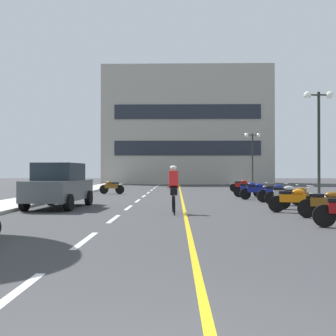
% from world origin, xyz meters
% --- Properties ---
extents(ground_plane, '(140.00, 140.00, 0.00)m').
position_xyz_m(ground_plane, '(0.00, 21.00, 0.00)').
color(ground_plane, '#38383A').
extents(curb_left, '(2.40, 72.00, 0.12)m').
position_xyz_m(curb_left, '(-7.20, 24.00, 0.06)').
color(curb_left, '#B7B2A8').
rests_on(curb_left, ground).
extents(curb_right, '(2.40, 72.00, 0.12)m').
position_xyz_m(curb_right, '(7.20, 24.00, 0.06)').
color(curb_right, '#B7B2A8').
rests_on(curb_right, ground).
extents(lane_dash_0, '(0.14, 2.20, 0.01)m').
position_xyz_m(lane_dash_0, '(-2.00, 2.00, 0.00)').
color(lane_dash_0, silver).
rests_on(lane_dash_0, ground).
extents(lane_dash_1, '(0.14, 2.20, 0.01)m').
position_xyz_m(lane_dash_1, '(-2.00, 6.00, 0.00)').
color(lane_dash_1, silver).
rests_on(lane_dash_1, ground).
extents(lane_dash_2, '(0.14, 2.20, 0.01)m').
position_xyz_m(lane_dash_2, '(-2.00, 10.00, 0.00)').
color(lane_dash_2, silver).
rests_on(lane_dash_2, ground).
extents(lane_dash_3, '(0.14, 2.20, 0.01)m').
position_xyz_m(lane_dash_3, '(-2.00, 14.00, 0.00)').
color(lane_dash_3, silver).
rests_on(lane_dash_3, ground).
extents(lane_dash_4, '(0.14, 2.20, 0.01)m').
position_xyz_m(lane_dash_4, '(-2.00, 18.00, 0.00)').
color(lane_dash_4, silver).
rests_on(lane_dash_4, ground).
extents(lane_dash_5, '(0.14, 2.20, 0.01)m').
position_xyz_m(lane_dash_5, '(-2.00, 22.00, 0.00)').
color(lane_dash_5, silver).
rests_on(lane_dash_5, ground).
extents(lane_dash_6, '(0.14, 2.20, 0.01)m').
position_xyz_m(lane_dash_6, '(-2.00, 26.00, 0.00)').
color(lane_dash_6, silver).
rests_on(lane_dash_6, ground).
extents(lane_dash_7, '(0.14, 2.20, 0.01)m').
position_xyz_m(lane_dash_7, '(-2.00, 30.00, 0.00)').
color(lane_dash_7, silver).
rests_on(lane_dash_7, ground).
extents(lane_dash_8, '(0.14, 2.20, 0.01)m').
position_xyz_m(lane_dash_8, '(-2.00, 34.00, 0.00)').
color(lane_dash_8, silver).
rests_on(lane_dash_8, ground).
extents(lane_dash_9, '(0.14, 2.20, 0.01)m').
position_xyz_m(lane_dash_9, '(-2.00, 38.00, 0.00)').
color(lane_dash_9, silver).
rests_on(lane_dash_9, ground).
extents(lane_dash_10, '(0.14, 2.20, 0.01)m').
position_xyz_m(lane_dash_10, '(-2.00, 42.00, 0.00)').
color(lane_dash_10, silver).
rests_on(lane_dash_10, ground).
extents(lane_dash_11, '(0.14, 2.20, 0.01)m').
position_xyz_m(lane_dash_11, '(-2.00, 46.00, 0.00)').
color(lane_dash_11, silver).
rests_on(lane_dash_11, ground).
extents(centre_line_yellow, '(0.12, 66.00, 0.01)m').
position_xyz_m(centre_line_yellow, '(0.25, 24.00, 0.00)').
color(centre_line_yellow, gold).
rests_on(centre_line_yellow, ground).
extents(office_building, '(20.16, 9.27, 14.04)m').
position_xyz_m(office_building, '(1.24, 49.57, 7.02)').
color(office_building, '#9E998E').
rests_on(office_building, ground).
extents(street_lamp_mid, '(1.46, 0.36, 5.34)m').
position_xyz_m(street_lamp_mid, '(7.01, 17.79, 4.00)').
color(street_lamp_mid, black).
rests_on(street_lamp_mid, curb_right).
extents(street_lamp_far, '(1.46, 0.36, 4.93)m').
position_xyz_m(street_lamp_far, '(7.01, 35.54, 3.74)').
color(street_lamp_far, black).
rests_on(street_lamp_far, curb_right).
extents(parked_car_near, '(2.10, 4.28, 1.82)m').
position_xyz_m(parked_car_near, '(-4.82, 13.92, 0.92)').
color(parked_car_near, black).
rests_on(parked_car_near, ground).
extents(motorcycle_3, '(1.65, 0.77, 0.92)m').
position_xyz_m(motorcycle_3, '(4.64, 10.24, 0.47)').
color(motorcycle_3, black).
rests_on(motorcycle_3, ground).
extents(motorcycle_4, '(1.68, 0.66, 0.92)m').
position_xyz_m(motorcycle_4, '(4.12, 12.06, 0.47)').
color(motorcycle_4, black).
rests_on(motorcycle_4, ground).
extents(motorcycle_5, '(1.70, 0.60, 0.92)m').
position_xyz_m(motorcycle_5, '(4.68, 13.50, 0.47)').
color(motorcycle_5, black).
rests_on(motorcycle_5, ground).
extents(motorcycle_6, '(1.70, 0.60, 0.92)m').
position_xyz_m(motorcycle_6, '(4.68, 15.36, 0.47)').
color(motorcycle_6, black).
rests_on(motorcycle_6, ground).
extents(motorcycle_7, '(1.70, 0.60, 0.92)m').
position_xyz_m(motorcycle_7, '(4.68, 17.10, 0.47)').
color(motorcycle_7, black).
rests_on(motorcycle_7, ground).
extents(motorcycle_8, '(1.70, 0.60, 0.92)m').
position_xyz_m(motorcycle_8, '(4.15, 19.09, 0.47)').
color(motorcycle_8, black).
rests_on(motorcycle_8, ground).
extents(motorcycle_9, '(1.69, 0.63, 0.92)m').
position_xyz_m(motorcycle_9, '(4.12, 21.06, 0.47)').
color(motorcycle_9, black).
rests_on(motorcycle_9, ground).
extents(motorcycle_10, '(1.69, 0.62, 0.92)m').
position_xyz_m(motorcycle_10, '(-4.32, 24.39, 0.47)').
color(motorcycle_10, black).
rests_on(motorcycle_10, ground).
extents(motorcycle_11, '(1.66, 0.72, 0.92)m').
position_xyz_m(motorcycle_11, '(4.69, 27.28, 0.47)').
color(motorcycle_11, black).
rests_on(motorcycle_11, ground).
extents(cyclist_rider, '(0.42, 1.77, 1.71)m').
position_xyz_m(cyclist_rider, '(-0.15, 11.75, 0.89)').
color(cyclist_rider, black).
rests_on(cyclist_rider, ground).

